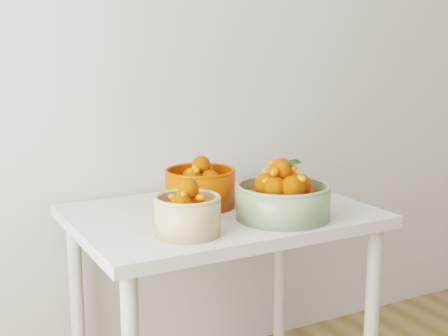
% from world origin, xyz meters
% --- Properties ---
extents(table, '(1.00, 0.70, 0.75)m').
position_xyz_m(table, '(-0.25, 1.60, 0.65)').
color(table, silver).
rests_on(table, ground).
extents(bowl_cream, '(0.25, 0.25, 0.17)m').
position_xyz_m(bowl_cream, '(-0.47, 1.41, 0.82)').
color(bowl_cream, tan).
rests_on(bowl_cream, table).
extents(bowl_green, '(0.37, 0.37, 0.20)m').
position_xyz_m(bowl_green, '(-0.12, 1.42, 0.82)').
color(bowl_green, gray).
rests_on(bowl_green, table).
extents(bowl_orange, '(0.32, 0.32, 0.18)m').
position_xyz_m(bowl_orange, '(-0.29, 1.68, 0.82)').
color(bowl_orange, '#C43102').
rests_on(bowl_orange, table).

